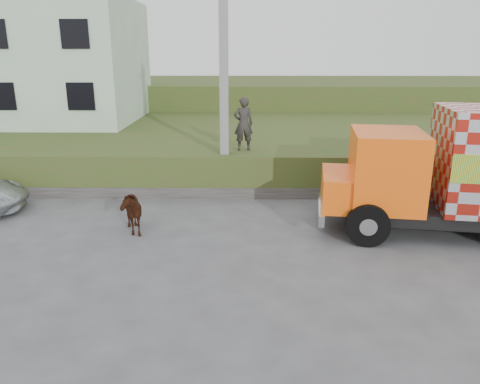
{
  "coord_description": "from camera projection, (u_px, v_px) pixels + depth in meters",
  "views": [
    {
      "loc": [
        -0.24,
        -11.76,
        5.07
      ],
      "look_at": [
        -0.4,
        0.57,
        1.3
      ],
      "focal_mm": 35.0,
      "sensor_mm": 36.0,
      "label": 1
    }
  ],
  "objects": [
    {
      "name": "embankment",
      "position": [
        251.0,
        145.0,
        22.07
      ],
      "size": [
        40.0,
        12.0,
        1.5
      ],
      "primitive_type": "cube",
      "color": "#2D551C",
      "rests_on": "ground"
    },
    {
      "name": "pedestrian",
      "position": [
        243.0,
        124.0,
        17.02
      ],
      "size": [
        0.77,
        0.56,
        1.95
      ],
      "primitive_type": "imported",
      "rotation": [
        0.0,
        0.0,
        3.29
      ],
      "color": "#32302C",
      "rests_on": "embankment"
    },
    {
      "name": "cow",
      "position": [
        129.0,
        210.0,
        13.42
      ],
      "size": [
        1.29,
        1.71,
        1.31
      ],
      "primitive_type": "imported",
      "rotation": [
        0.0,
        0.0,
        0.43
      ],
      "color": "#34180D",
      "rests_on": "ground"
    },
    {
      "name": "retaining_strip",
      "position": [
        197.0,
        192.0,
        16.71
      ],
      "size": [
        16.0,
        0.5,
        0.4
      ],
      "primitive_type": "cube",
      "color": "#595651",
      "rests_on": "ground"
    },
    {
      "name": "utility_pole",
      "position": [
        224.0,
        80.0,
        15.95
      ],
      "size": [
        1.2,
        0.3,
        8.0
      ],
      "color": "gray",
      "rests_on": "ground"
    },
    {
      "name": "embankment_far",
      "position": [
        249.0,
        102.0,
        33.33
      ],
      "size": [
        40.0,
        12.0,
        3.0
      ],
      "primitive_type": "cube",
      "color": "#2D551C",
      "rests_on": "ground"
    },
    {
      "name": "ground",
      "position": [
        254.0,
        244.0,
        12.72
      ],
      "size": [
        120.0,
        120.0,
        0.0
      ],
      "primitive_type": "plane",
      "color": "#474749",
      "rests_on": "ground"
    },
    {
      "name": "building",
      "position": [
        37.0,
        61.0,
        23.98
      ],
      "size": [
        10.0,
        8.0,
        6.0
      ],
      "primitive_type": "cube",
      "color": "silver",
      "rests_on": "embankment"
    }
  ]
}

